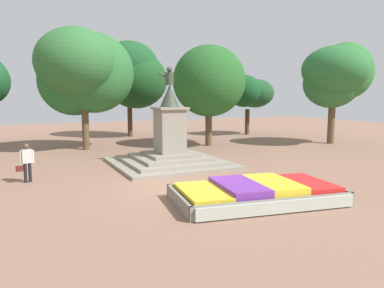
% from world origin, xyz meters
% --- Properties ---
extents(ground_plane, '(74.73, 74.73, 0.00)m').
position_xyz_m(ground_plane, '(0.00, 0.00, 0.00)').
color(ground_plane, '#8C6651').
extents(flower_planter, '(5.90, 3.74, 0.68)m').
position_xyz_m(flower_planter, '(1.78, -2.83, 0.30)').
color(flower_planter, '#38281C').
rests_on(flower_planter, ground_plane).
extents(statue_monument, '(5.65, 5.65, 4.98)m').
position_xyz_m(statue_monument, '(1.64, 4.72, 0.86)').
color(statue_monument, gray).
rests_on(statue_monument, ground_plane).
extents(pedestrian_with_handbag, '(0.73, 0.28, 1.61)m').
position_xyz_m(pedestrian_with_handbag, '(-5.15, 3.59, 0.90)').
color(pedestrian_with_handbag, black).
rests_on(pedestrian_with_handbag, ground_plane).
extents(park_tree_far_left, '(4.81, 3.98, 5.33)m').
position_xyz_m(park_tree_far_left, '(13.76, 15.26, 3.78)').
color(park_tree_far_left, '#4C3823').
rests_on(park_tree_far_left, ground_plane).
extents(park_tree_behind_statue, '(5.53, 6.05, 8.09)m').
position_xyz_m(park_tree_behind_statue, '(3.69, 18.48, 5.41)').
color(park_tree_behind_statue, '#4C3823').
rests_on(park_tree_behind_statue, ground_plane).
extents(park_tree_far_right, '(5.83, 5.13, 7.34)m').
position_xyz_m(park_tree_far_right, '(15.59, 7.19, 5.03)').
color(park_tree_far_right, brown).
rests_on(park_tree_far_right, ground_plane).
extents(park_tree_street_side, '(5.31, 5.70, 6.96)m').
position_xyz_m(park_tree_street_side, '(6.84, 10.43, 4.52)').
color(park_tree_street_side, brown).
rests_on(park_tree_street_side, ground_plane).
extents(park_tree_mid_canopy, '(6.43, 6.18, 7.78)m').
position_xyz_m(park_tree_mid_canopy, '(-1.37, 12.44, 5.10)').
color(park_tree_mid_canopy, brown).
rests_on(park_tree_mid_canopy, ground_plane).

